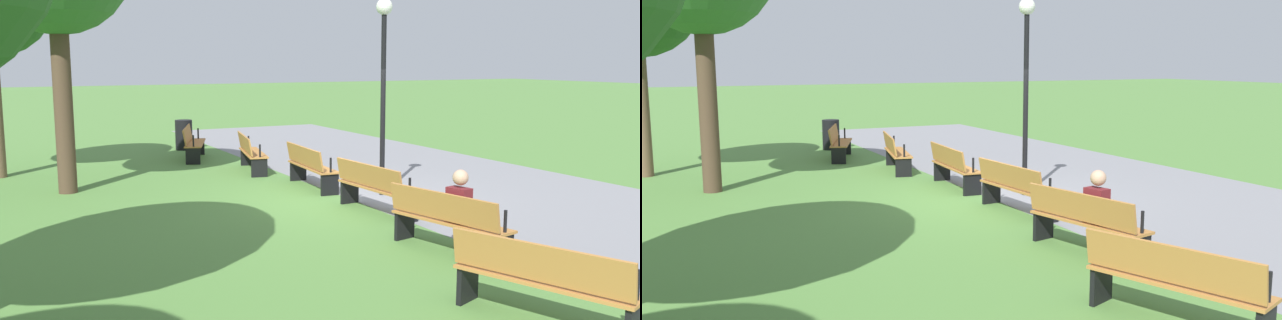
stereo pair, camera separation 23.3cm
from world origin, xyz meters
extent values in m
plane|color=#54843D|center=(0.00, 0.00, 0.00)|extent=(120.00, 120.00, 0.00)
cube|color=gray|center=(0.00, 3.02, 0.00)|extent=(27.49, 5.90, 0.01)
cube|color=#B27538|center=(-6.32, -1.13, 0.45)|extent=(1.93, 1.07, 0.04)
cube|color=#B27538|center=(-6.39, -1.32, 0.69)|extent=(1.81, 0.76, 0.40)
cube|color=black|center=(-7.15, -0.83, 0.21)|extent=(0.19, 0.37, 0.43)
cylinder|color=black|center=(-7.14, -0.81, 0.61)|extent=(0.06, 0.06, 0.30)
cube|color=black|center=(-5.49, -1.44, 0.21)|extent=(0.19, 0.37, 0.43)
cylinder|color=black|center=(-5.48, -1.42, 0.61)|extent=(0.06, 0.06, 0.30)
cube|color=#B27538|center=(-3.84, -0.41, 0.45)|extent=(1.94, 0.83, 0.04)
cube|color=#B27538|center=(-3.89, -0.61, 0.69)|extent=(1.87, 0.50, 0.40)
cube|color=black|center=(-4.71, -0.22, 0.21)|extent=(0.14, 0.38, 0.43)
cylinder|color=black|center=(-4.70, -0.20, 0.61)|extent=(0.05, 0.05, 0.30)
cube|color=black|center=(-2.98, -0.60, 0.21)|extent=(0.14, 0.38, 0.43)
cylinder|color=black|center=(-2.97, -0.58, 0.61)|extent=(0.05, 0.05, 0.30)
cube|color=#B27538|center=(-1.29, -0.05, 0.45)|extent=(1.92, 0.57, 0.04)
cube|color=#B27538|center=(-1.30, -0.25, 0.69)|extent=(1.89, 0.24, 0.40)
cube|color=black|center=(-2.17, 0.02, 0.21)|extent=(0.09, 0.38, 0.43)
cylinder|color=black|center=(-2.17, 0.04, 0.61)|extent=(0.05, 0.05, 0.30)
cube|color=black|center=(-0.41, -0.11, 0.21)|extent=(0.09, 0.38, 0.43)
cylinder|color=black|center=(-0.40, -0.09, 0.61)|extent=(0.05, 0.05, 0.30)
cube|color=#B27538|center=(1.29, -0.05, 0.45)|extent=(1.92, 0.57, 0.04)
cube|color=#B27538|center=(1.30, -0.25, 0.69)|extent=(1.89, 0.24, 0.40)
cube|color=black|center=(0.41, -0.11, 0.21)|extent=(0.09, 0.38, 0.43)
cylinder|color=black|center=(0.40, -0.09, 0.61)|extent=(0.05, 0.05, 0.30)
cube|color=black|center=(2.17, 0.02, 0.21)|extent=(0.09, 0.38, 0.43)
cylinder|color=black|center=(2.17, 0.04, 0.61)|extent=(0.05, 0.05, 0.30)
cube|color=#B27538|center=(3.84, -0.41, 0.45)|extent=(1.94, 0.83, 0.04)
cube|color=#B27538|center=(3.89, -0.61, 0.69)|extent=(1.87, 0.50, 0.40)
cube|color=black|center=(2.98, -0.60, 0.21)|extent=(0.14, 0.38, 0.43)
cylinder|color=black|center=(2.97, -0.58, 0.61)|extent=(0.05, 0.05, 0.30)
cube|color=black|center=(4.71, -0.22, 0.21)|extent=(0.14, 0.38, 0.43)
cylinder|color=black|center=(4.70, -0.20, 0.61)|extent=(0.05, 0.05, 0.30)
cube|color=#B27538|center=(6.32, -1.13, 0.45)|extent=(1.93, 1.07, 0.04)
cube|color=#B27538|center=(6.39, -1.32, 0.69)|extent=(1.81, 0.76, 0.40)
cube|color=black|center=(5.49, -1.44, 0.21)|extent=(0.19, 0.37, 0.43)
cylinder|color=black|center=(5.48, -1.42, 0.61)|extent=(0.06, 0.06, 0.30)
cylinder|color=black|center=(7.14, -0.81, 0.61)|extent=(0.06, 0.06, 0.30)
cube|color=maroon|center=(3.99, -0.40, 0.70)|extent=(0.36, 0.26, 0.50)
sphere|color=tan|center=(3.99, -0.38, 1.09)|extent=(0.22, 0.22, 0.22)
cylinder|color=#23232D|center=(3.87, -0.24, 0.43)|extent=(0.20, 0.38, 0.13)
cylinder|color=#23232D|center=(3.83, -0.07, 0.21)|extent=(0.13, 0.13, 0.43)
cylinder|color=#23232D|center=(4.04, -0.20, 0.43)|extent=(0.20, 0.38, 0.13)
cylinder|color=#23232D|center=(4.00, -0.03, 0.21)|extent=(0.13, 0.13, 0.43)
cylinder|color=#4C3828|center=(-3.05, -4.75, 1.84)|extent=(0.37, 0.37, 3.68)
cylinder|color=black|center=(0.00, 0.86, 1.78)|extent=(0.10, 0.10, 3.56)
sphere|color=white|center=(0.00, 0.86, 3.70)|extent=(0.32, 0.32, 0.32)
cylinder|color=black|center=(-8.38, -0.89, 0.45)|extent=(0.51, 0.51, 0.89)
camera|label=1|loc=(11.11, -6.12, 2.69)|focal=37.23mm
camera|label=2|loc=(11.21, -5.91, 2.69)|focal=37.23mm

